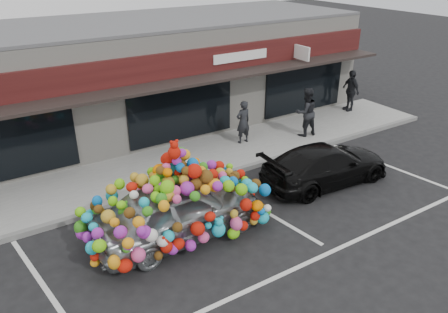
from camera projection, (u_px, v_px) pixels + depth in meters
ground at (178, 245)px, 11.07m from camera, size 90.00×90.00×0.00m
shop_building at (74, 84)px, 16.59m from camera, size 24.00×7.20×4.31m
sidewalk at (121, 179)px, 14.09m from camera, size 26.00×3.00×0.15m
kerb at (139, 199)px, 12.95m from camera, size 26.00×0.18×0.16m
parking_stripe_left at (44, 287)px, 9.67m from camera, size 0.73×4.37×0.01m
parking_stripe_mid at (261, 209)px, 12.58m from camera, size 0.73×4.37×0.01m
parking_stripe_right at (386, 165)px, 15.19m from camera, size 0.73×4.37×0.01m
lane_line at (298, 267)px, 10.28m from camera, size 14.00×0.12×0.01m
toy_car at (178, 204)px, 11.04m from camera, size 3.24×4.84×2.79m
black_sedan at (326, 165)px, 13.79m from camera, size 2.04×4.47×1.27m
pedestrian_a at (243, 122)px, 16.27m from camera, size 0.60×0.40×1.64m
pedestrian_b at (306, 112)px, 16.87m from camera, size 1.01×0.84×1.91m
pedestrian_c at (350, 90)px, 19.60m from camera, size 1.15×0.65×1.84m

